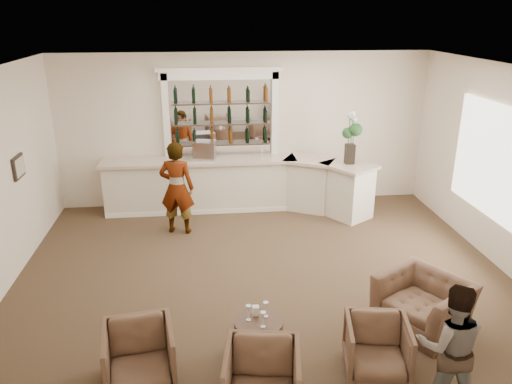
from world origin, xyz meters
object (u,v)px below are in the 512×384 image
(guest, at_px, (450,347))
(armchair_center, at_px, (262,380))
(espresso_machine, at_px, (205,150))
(cocktail_table, at_px, (258,338))
(armchair_far, at_px, (423,303))
(bar_counter, at_px, (239,185))
(sommelier, at_px, (177,188))
(armchair_right, at_px, (377,348))
(armchair_left, at_px, (139,356))
(flower_vase, at_px, (351,135))

(guest, xyz_separation_m, armchair_center, (-2.00, 0.12, -0.36))
(guest, bearing_deg, espresso_machine, -51.36)
(cocktail_table, xyz_separation_m, armchair_far, (2.29, 0.37, 0.11))
(espresso_machine, bearing_deg, bar_counter, 4.47)
(bar_counter, bearing_deg, cocktail_table, -91.63)
(armchair_center, xyz_separation_m, espresso_machine, (-0.51, 5.89, 0.96))
(cocktail_table, distance_m, armchair_center, 0.91)
(guest, height_order, espresso_machine, espresso_machine)
(armchair_center, distance_m, armchair_far, 2.68)
(espresso_machine, bearing_deg, sommelier, -106.96)
(cocktail_table, relative_size, sommelier, 0.34)
(guest, xyz_separation_m, armchair_right, (-0.57, 0.56, -0.39))
(cocktail_table, bearing_deg, bar_counter, 88.37)
(armchair_left, distance_m, espresso_machine, 5.48)
(armchair_far, relative_size, espresso_machine, 2.47)
(sommelier, relative_size, armchair_center, 2.20)
(cocktail_table, relative_size, flower_vase, 0.57)
(armchair_center, height_order, espresso_machine, espresso_machine)
(armchair_far, bearing_deg, bar_counter, 172.58)
(armchair_far, bearing_deg, armchair_left, -111.79)
(espresso_machine, distance_m, flower_vase, 3.03)
(sommelier, relative_size, armchair_far, 1.64)
(armchair_left, height_order, armchair_center, armchair_center)
(armchair_center, xyz_separation_m, armchair_right, (1.42, 0.44, -0.03))
(bar_counter, bearing_deg, armchair_left, -106.47)
(armchair_left, bearing_deg, armchair_center, -30.84)
(bar_counter, bearing_deg, guest, -73.18)
(armchair_left, xyz_separation_m, flower_vase, (3.79, 4.72, 1.38))
(bar_counter, relative_size, flower_vase, 5.33)
(cocktail_table, distance_m, armchair_right, 1.44)
(guest, bearing_deg, armchair_right, -28.41)
(armchair_center, height_order, armchair_far, armchair_center)
(guest, distance_m, flower_vase, 5.50)
(cocktail_table, distance_m, sommelier, 4.10)
(sommelier, distance_m, flower_vase, 3.63)
(bar_counter, height_order, sommelier, sommelier)
(armchair_center, distance_m, flower_vase, 5.97)
(guest, distance_m, armchair_center, 2.03)
(sommelier, height_order, flower_vase, flower_vase)
(guest, relative_size, armchair_far, 1.32)
(cocktail_table, height_order, espresso_machine, espresso_machine)
(armchair_left, xyz_separation_m, armchair_far, (3.71, 0.72, -0.01))
(armchair_center, bearing_deg, flower_vase, 74.21)
(bar_counter, xyz_separation_m, guest, (1.79, -5.94, 0.16))
(bar_counter, relative_size, armchair_left, 7.11)
(armchair_left, relative_size, armchair_far, 0.73)
(cocktail_table, height_order, armchair_far, armchair_far)
(armchair_left, bearing_deg, espresso_machine, 72.47)
(bar_counter, xyz_separation_m, armchair_right, (1.22, -5.37, -0.23))
(sommelier, bearing_deg, armchair_far, 146.33)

